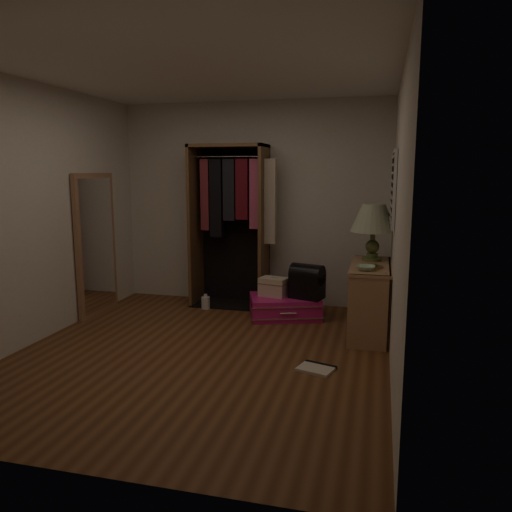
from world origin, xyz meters
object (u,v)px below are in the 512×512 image
train_case (274,287)px  black_bag (307,281)px  open_wardrobe (234,211)px  white_jug (206,302)px  pink_suitcase (285,306)px  table_lamp (373,219)px  console_bookshelf (370,297)px  floor_mirror (96,244)px

train_case → black_bag: (0.40, -0.01, 0.10)m
train_case → black_bag: black_bag is taller
open_wardrobe → white_jug: size_ratio=10.83×
pink_suitcase → white_jug: size_ratio=5.14×
pink_suitcase → train_case: (-0.14, -0.01, 0.24)m
table_lamp → white_jug: size_ratio=3.43×
pink_suitcase → table_lamp: table_lamp is taller
console_bookshelf → white_jug: size_ratio=5.92×
pink_suitcase → black_bag: (0.26, -0.02, 0.33)m
open_wardrobe → table_lamp: size_ratio=3.16×
floor_mirror → black_bag: (2.51, 0.36, -0.39)m
floor_mirror → table_lamp: (3.24, 0.27, 0.35)m
floor_mirror → train_case: (2.11, 0.37, -0.49)m
table_lamp → open_wardrobe: bearing=164.0°
table_lamp → white_jug: (-2.03, 0.21, -1.12)m
white_jug → pink_suitcase: bearing=-5.7°
pink_suitcase → black_bag: 0.43m
open_wardrobe → white_jug: bearing=-135.7°
console_bookshelf → open_wardrobe: size_ratio=0.55×
open_wardrobe → white_jug: 1.22m
console_bookshelf → train_case: bearing=163.2°
open_wardrobe → train_case: bearing=-32.9°
open_wardrobe → pink_suitcase: bearing=-27.6°
black_bag → white_jug: bearing=-168.4°
open_wardrobe → table_lamp: 1.81m
pink_suitcase → table_lamp: (0.99, -0.11, 1.08)m
floor_mirror → white_jug: (1.21, 0.48, -0.77)m
console_bookshelf → pink_suitcase: bearing=160.8°
console_bookshelf → pink_suitcase: 1.08m
floor_mirror → table_lamp: bearing=4.7°
floor_mirror → black_bag: bearing=8.2°
open_wardrobe → floor_mirror: size_ratio=1.21×
floor_mirror → black_bag: floor_mirror is taller
open_wardrobe → train_case: size_ratio=5.60×
train_case → table_lamp: table_lamp is taller
floor_mirror → pink_suitcase: (2.25, 0.38, -0.72)m
floor_mirror → table_lamp: floor_mirror is taller
console_bookshelf → table_lamp: table_lamp is taller
black_bag → white_jug: 1.36m
floor_mirror → train_case: 2.20m
floor_mirror → black_bag: size_ratio=3.97×
table_lamp → floor_mirror: bearing=-175.3°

